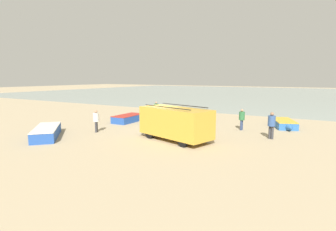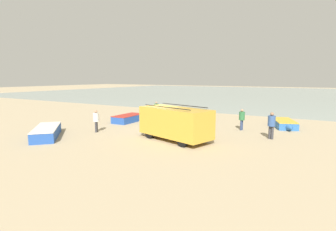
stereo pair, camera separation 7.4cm
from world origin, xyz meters
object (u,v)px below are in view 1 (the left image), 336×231
parked_van (175,122)px  fishing_rowboat_2 (189,119)px  fishing_rowboat_3 (129,118)px  fisherman_1 (96,119)px  fisherman_3 (272,123)px  fisherman_0 (242,118)px  fisherman_2 (156,109)px  fishing_rowboat_0 (284,124)px  fishing_rowboat_1 (47,132)px

parked_van → fishing_rowboat_2: bearing=-55.1°
parked_van → fishing_rowboat_3: parked_van is taller
fisherman_1 → fisherman_3: size_ratio=0.92×
fishing_rowboat_2 → fisherman_0: 5.40m
fisherman_0 → fisherman_3: 3.07m
parked_van → fishing_rowboat_3: size_ratio=1.39×
fisherman_1 → fisherman_2: fisherman_2 is taller
fisherman_1 → fisherman_3: 11.92m
fisherman_3 → fishing_rowboat_3: bearing=102.5°
fishing_rowboat_0 → fisherman_1: fisherman_1 is taller
fisherman_3 → fisherman_2: bearing=89.4°
parked_van → fishing_rowboat_1: bearing=40.1°
fisherman_0 → fishing_rowboat_0: bearing=57.4°
fishing_rowboat_3 → fisherman_1: 4.87m
fishing_rowboat_2 → fisherman_1: (-3.70, -7.62, 0.71)m
fisherman_0 → fisherman_1: bearing=-135.3°
parked_van → fisherman_2: (-5.54, 6.46, -0.14)m
fishing_rowboat_1 → fishing_rowboat_3: (0.96, 7.43, -0.03)m
fishing_rowboat_1 → fisherman_0: 13.74m
fishing_rowboat_3 → fisherman_2: (1.31, 2.47, 0.68)m
fishing_rowboat_3 → fisherman_2: fisherman_2 is taller
fishing_rowboat_1 → fisherman_3: size_ratio=2.50×
fishing_rowboat_1 → parked_van: bearing=-112.9°
fishing_rowboat_2 → fisherman_1: fisherman_1 is taller
fishing_rowboat_1 → fisherman_0: fisherman_0 is taller
parked_van → fisherman_0: parked_van is taller
fishing_rowboat_3 → fisherman_0: 9.76m
fishing_rowboat_1 → fisherman_1: size_ratio=2.71×
fishing_rowboat_1 → fishing_rowboat_3: bearing=-54.0°
fishing_rowboat_2 → fisherman_2: fisherman_2 is taller
fishing_rowboat_0 → fisherman_2: bearing=-101.1°
fishing_rowboat_0 → fisherman_2: 11.11m
fishing_rowboat_1 → fisherman_3: fisherman_3 is taller
fishing_rowboat_3 → fisherman_0: size_ratio=2.36×
fishing_rowboat_1 → fishing_rowboat_3: size_ratio=1.16×
fisherman_1 → fisherman_3: bearing=174.0°
fisherman_0 → fisherman_1: fisherman_1 is taller
fishing_rowboat_0 → fisherman_2: size_ratio=2.42×
parked_van → fisherman_1: parked_van is taller
fishing_rowboat_0 → fisherman_1: (-11.43, -8.85, 0.67)m
fishing_rowboat_0 → fishing_rowboat_2: size_ratio=0.88×
fishing_rowboat_3 → fisherman_2: 2.87m
fishing_rowboat_0 → fisherman_3: size_ratio=2.31×
parked_van → fishing_rowboat_0: bearing=-107.6°
fishing_rowboat_2 → fisherman_2: (-3.23, -0.40, 0.74)m
fishing_rowboat_0 → fishing_rowboat_3: bearing=-91.1°
fisherman_1 → fisherman_2: 7.24m
fishing_rowboat_1 → fisherman_2: 10.18m
parked_van → fishing_rowboat_0: size_ratio=1.30×
fisherman_0 → fisherman_3: (2.38, -1.93, 0.09)m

